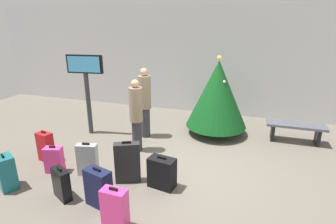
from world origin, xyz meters
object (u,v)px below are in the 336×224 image
(flight_info_kiosk, at_px, (86,80))
(suitcase_8, at_px, (115,209))
(suitcase_0, at_px, (6,173))
(traveller_0, at_px, (145,101))
(waiting_bench, at_px, (295,129))
(suitcase_7, at_px, (88,160))
(suitcase_2, at_px, (162,173))
(suitcase_3, at_px, (61,184))
(suitcase_5, at_px, (128,162))
(suitcase_4, at_px, (99,188))
(holiday_tree, at_px, (217,94))
(suitcase_6, at_px, (46,147))
(traveller_1, at_px, (136,114))
(suitcase_1, at_px, (54,160))

(flight_info_kiosk, relative_size, suitcase_8, 3.09)
(suitcase_0, xyz_separation_m, suitcase_8, (2.35, -0.30, 0.00))
(traveller_0, bearing_deg, flight_info_kiosk, -170.81)
(waiting_bench, xyz_separation_m, suitcase_7, (-4.08, -2.89, -0.03))
(flight_info_kiosk, xyz_separation_m, suitcase_0, (-0.01, -2.69, -1.16))
(suitcase_2, xyz_separation_m, suitcase_8, (-0.32, -1.19, 0.03))
(suitcase_3, distance_m, suitcase_5, 1.19)
(traveller_0, bearing_deg, suitcase_5, -77.01)
(suitcase_4, distance_m, suitcase_8, 0.63)
(holiday_tree, height_order, suitcase_2, holiday_tree)
(flight_info_kiosk, relative_size, suitcase_7, 3.05)
(holiday_tree, bearing_deg, suitcase_8, -102.67)
(traveller_0, bearing_deg, suitcase_6, -130.19)
(suitcase_6, height_order, suitcase_8, suitcase_6)
(suitcase_6, bearing_deg, suitcase_7, -10.90)
(holiday_tree, relative_size, suitcase_6, 3.04)
(suitcase_7, height_order, suitcase_8, suitcase_7)
(holiday_tree, distance_m, traveller_0, 1.89)
(suitcase_3, bearing_deg, suitcase_6, 139.58)
(waiting_bench, distance_m, suitcase_4, 4.98)
(waiting_bench, relative_size, suitcase_0, 2.05)
(traveller_1, relative_size, suitcase_7, 2.46)
(suitcase_3, height_order, suitcase_5, suitcase_5)
(flight_info_kiosk, distance_m, suitcase_0, 2.93)
(traveller_1, bearing_deg, suitcase_5, -74.01)
(suitcase_1, bearing_deg, suitcase_4, -24.81)
(waiting_bench, bearing_deg, traveller_0, -167.84)
(holiday_tree, xyz_separation_m, suitcase_4, (-1.40, -3.61, -0.78))
(traveller_0, bearing_deg, suitcase_7, -100.19)
(flight_info_kiosk, height_order, traveller_1, flight_info_kiosk)
(holiday_tree, bearing_deg, suitcase_2, -101.68)
(flight_info_kiosk, relative_size, suitcase_2, 3.42)
(suitcase_3, height_order, suitcase_6, suitcase_6)
(waiting_bench, height_order, suitcase_5, suitcase_5)
(suitcase_2, height_order, suitcase_7, suitcase_7)
(waiting_bench, height_order, suitcase_8, suitcase_8)
(suitcase_3, relative_size, suitcase_5, 0.71)
(waiting_bench, xyz_separation_m, suitcase_3, (-4.09, -3.68, -0.08))
(flight_info_kiosk, height_order, suitcase_2, flight_info_kiosk)
(traveller_0, distance_m, suitcase_1, 2.55)
(suitcase_4, distance_m, suitcase_5, 0.80)
(holiday_tree, height_order, suitcase_1, holiday_tree)
(suitcase_0, bearing_deg, suitcase_6, 93.17)
(holiday_tree, bearing_deg, suitcase_3, -120.12)
(suitcase_0, bearing_deg, suitcase_3, 2.83)
(suitcase_0, xyz_separation_m, suitcase_3, (1.14, 0.06, -0.04))
(suitcase_5, bearing_deg, suitcase_8, -73.15)
(traveller_1, distance_m, suitcase_3, 2.22)
(suitcase_0, height_order, suitcase_2, suitcase_0)
(flight_info_kiosk, bearing_deg, suitcase_2, -34.19)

